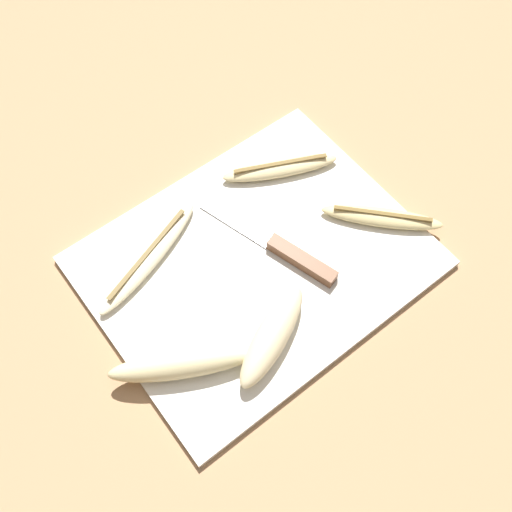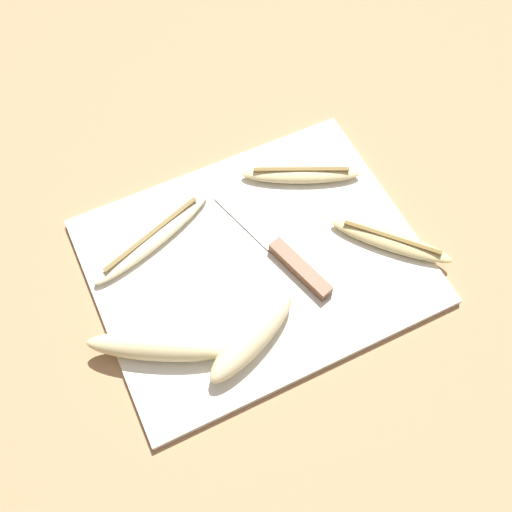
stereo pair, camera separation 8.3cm
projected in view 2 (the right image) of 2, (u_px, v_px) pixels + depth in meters
ground_plane at (256, 263)px, 0.85m from camera, size 4.00×4.00×0.00m
cutting_board at (256, 261)px, 0.85m from camera, size 0.45×0.36×0.01m
knife at (290, 260)px, 0.83m from camera, size 0.08×0.22×0.02m
banana_spotted_left at (391, 241)px, 0.85m from camera, size 0.14×0.15×0.02m
banana_soft_right at (158, 347)px, 0.76m from camera, size 0.18×0.12×0.04m
banana_cream_curved at (252, 337)px, 0.77m from camera, size 0.16×0.10×0.04m
banana_bright_far at (152, 237)px, 0.85m from camera, size 0.21×0.10×0.02m
banana_ripe_center at (301, 174)px, 0.90m from camera, size 0.18×0.11×0.02m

